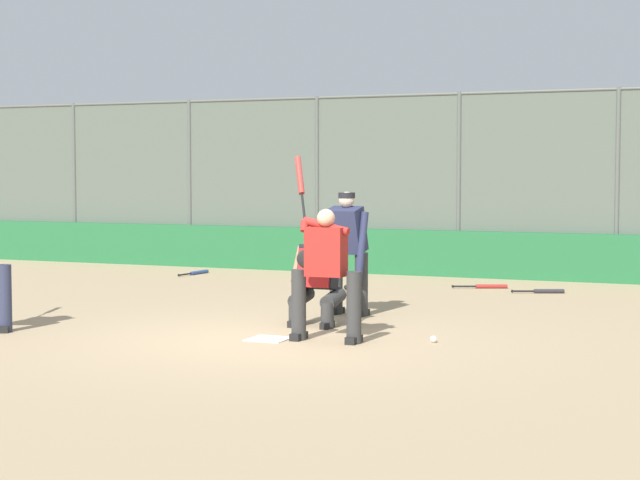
{
  "coord_description": "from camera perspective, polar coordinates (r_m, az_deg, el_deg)",
  "views": [
    {
      "loc": [
        -5.09,
        10.58,
        1.85
      ],
      "look_at": [
        -0.19,
        -1.0,
        1.05
      ],
      "focal_mm": 60.0,
      "sensor_mm": 36.0,
      "label": 1
    }
  ],
  "objects": [
    {
      "name": "home_plate_marker",
      "position": [
        11.89,
        -2.74,
        -5.29
      ],
      "size": [
        0.43,
        0.43,
        0.01
      ],
      "primitive_type": "cube",
      "color": "white",
      "rests_on": "ground_plane"
    },
    {
      "name": "batter_at_plate",
      "position": [
        11.64,
        0.28,
        -1.59
      ],
      "size": [
        0.97,
        0.6,
        2.04
      ],
      "rotation": [
        0.0,
        0.0,
        0.01
      ],
      "color": "#333333",
      "rests_on": "ground_plane"
    },
    {
      "name": "spare_bat_near_backstop",
      "position": [
        17.21,
        8.91,
        -2.46
      ],
      "size": [
        0.83,
        0.39,
        0.07
      ],
      "rotation": [
        0.0,
        0.0,
        3.54
      ],
      "color": "black",
      "rests_on": "ground_plane"
    },
    {
      "name": "fielding_glove_on_dirt",
      "position": [
        16.79,
        1.77,
        -2.51
      ],
      "size": [
        0.29,
        0.22,
        0.1
      ],
      "color": "black",
      "rests_on": "ground_plane"
    },
    {
      "name": "baseball_loose",
      "position": [
        11.72,
        6.08,
        -5.28
      ],
      "size": [
        0.07,
        0.07,
        0.07
      ],
      "primitive_type": "sphere",
      "color": "white",
      "rests_on": "ground_plane"
    },
    {
      "name": "padding_wall",
      "position": [
        18.98,
        7.3,
        -0.74
      ],
      "size": [
        21.32,
        0.18,
        0.81
      ],
      "primitive_type": "cube",
      "color": "#236638",
      "rests_on": "ground_plane"
    },
    {
      "name": "bleachers_beyond",
      "position": [
        22.77,
        1.63,
        0.47
      ],
      "size": [
        15.23,
        3.05,
        1.8
      ],
      "color": "slate",
      "rests_on": "ground_plane"
    },
    {
      "name": "backstop_fence",
      "position": [
        19.02,
        7.42,
        3.21
      ],
      "size": [
        21.84,
        0.08,
        3.26
      ],
      "color": "#515651",
      "rests_on": "ground_plane"
    },
    {
      "name": "spare_bat_third_base_side",
      "position": [
        19.45,
        -6.58,
        -1.74
      ],
      "size": [
        0.14,
        0.91,
        0.07
      ],
      "rotation": [
        0.0,
        0.0,
        4.62
      ],
      "color": "black",
      "rests_on": "ground_plane"
    },
    {
      "name": "umpire_home",
      "position": [
        13.76,
        1.46,
        -0.51
      ],
      "size": [
        0.64,
        0.45,
        1.6
      ],
      "rotation": [
        0.0,
        0.0,
        -0.14
      ],
      "color": "#333333",
      "rests_on": "ground_plane"
    },
    {
      "name": "ground_plane",
      "position": [
        11.89,
        -2.74,
        -5.32
      ],
      "size": [
        160.0,
        160.0,
        0.0
      ],
      "primitive_type": "plane",
      "color": "tan"
    },
    {
      "name": "spare_bat_by_padding",
      "position": [
        16.68,
        11.91,
        -2.69
      ],
      "size": [
        0.77,
        0.36,
        0.07
      ],
      "rotation": [
        0.0,
        0.0,
        3.54
      ],
      "color": "black",
      "rests_on": "ground_plane"
    },
    {
      "name": "catcher_behind_plate",
      "position": [
        12.85,
        -0.2,
        -1.83
      ],
      "size": [
        0.64,
        0.74,
        1.21
      ],
      "rotation": [
        0.0,
        0.0,
        0.03
      ],
      "color": "#333333",
      "rests_on": "ground_plane"
    }
  ]
}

